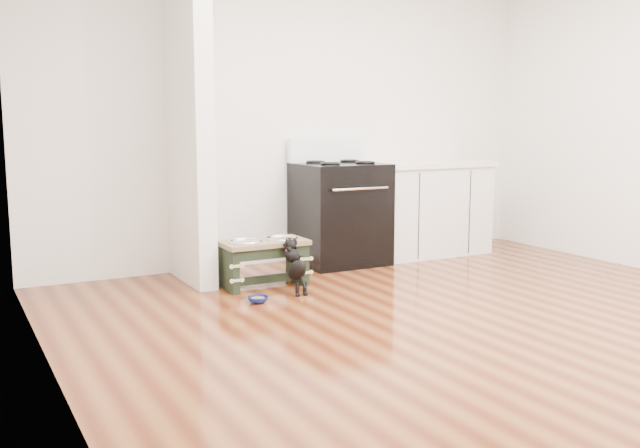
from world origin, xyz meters
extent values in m
plane|color=#4B1D0D|center=(0.00, 0.00, 0.00)|extent=(5.00, 5.00, 0.00)
plane|color=silver|center=(0.00, 2.50, 1.35)|extent=(5.00, 0.00, 5.00)
plane|color=silver|center=(-2.50, 0.00, 1.35)|extent=(0.00, 5.00, 5.00)
cube|color=silver|center=(-1.18, 2.10, 1.35)|extent=(0.15, 0.80, 2.70)
cube|color=black|center=(0.25, 2.15, 0.46)|extent=(0.76, 0.65, 0.92)
cube|color=black|center=(0.25, 1.84, 0.40)|extent=(0.58, 0.02, 0.50)
cylinder|color=silver|center=(0.25, 1.80, 0.72)|extent=(0.56, 0.02, 0.02)
cube|color=white|center=(0.25, 2.43, 1.03)|extent=(0.76, 0.08, 0.22)
torus|color=black|center=(0.07, 2.01, 0.93)|extent=(0.18, 0.18, 0.02)
torus|color=black|center=(0.43, 2.01, 0.93)|extent=(0.18, 0.18, 0.02)
torus|color=black|center=(0.07, 2.29, 0.93)|extent=(0.18, 0.18, 0.02)
torus|color=black|center=(0.43, 2.29, 0.93)|extent=(0.18, 0.18, 0.02)
cube|color=silver|center=(1.23, 2.18, 0.43)|extent=(1.20, 0.60, 0.86)
cube|color=beige|center=(1.23, 2.18, 0.89)|extent=(1.24, 0.64, 0.05)
cube|color=black|center=(1.23, 1.92, 0.05)|extent=(1.20, 0.06, 0.10)
cube|color=black|center=(-1.03, 1.66, 0.17)|extent=(0.06, 0.32, 0.33)
cube|color=black|center=(-0.44, 1.66, 0.17)|extent=(0.06, 0.32, 0.33)
cube|color=black|center=(-0.73, 1.51, 0.29)|extent=(0.54, 0.03, 0.08)
cube|color=black|center=(-0.73, 1.66, 0.06)|extent=(0.54, 0.06, 0.06)
cube|color=brown|center=(-0.73, 1.66, 0.35)|extent=(0.67, 0.36, 0.04)
cylinder|color=silver|center=(-0.89, 1.66, 0.35)|extent=(0.23, 0.23, 0.04)
cylinder|color=silver|center=(-0.57, 1.66, 0.35)|extent=(0.23, 0.23, 0.04)
torus|color=silver|center=(-0.89, 1.66, 0.38)|extent=(0.26, 0.26, 0.02)
torus|color=silver|center=(-0.57, 1.66, 0.38)|extent=(0.26, 0.26, 0.02)
cylinder|color=black|center=(-0.64, 1.24, 0.05)|extent=(0.03, 0.03, 0.10)
cylinder|color=black|center=(-0.58, 1.24, 0.05)|extent=(0.03, 0.03, 0.10)
sphere|color=black|center=(-0.64, 1.23, 0.01)|extent=(0.04, 0.04, 0.04)
sphere|color=black|center=(-0.58, 1.23, 0.01)|extent=(0.04, 0.04, 0.04)
ellipsoid|color=black|center=(-0.61, 1.31, 0.18)|extent=(0.12, 0.27, 0.24)
sphere|color=black|center=(-0.61, 1.40, 0.28)|extent=(0.11, 0.11, 0.11)
sphere|color=black|center=(-0.61, 1.43, 0.36)|extent=(0.10, 0.10, 0.10)
sphere|color=black|center=(-0.64, 1.49, 0.36)|extent=(0.03, 0.03, 0.03)
sphere|color=black|center=(-0.58, 1.49, 0.36)|extent=(0.03, 0.03, 0.03)
cylinder|color=black|center=(-0.61, 1.20, 0.11)|extent=(0.02, 0.08, 0.09)
torus|color=#C63A52|center=(-0.61, 1.41, 0.32)|extent=(0.09, 0.06, 0.08)
imported|color=navy|center=(-0.98, 1.20, 0.02)|extent=(0.16, 0.16, 0.05)
cylinder|color=brown|center=(-0.98, 1.20, 0.03)|extent=(0.10, 0.10, 0.02)
camera|label=1|loc=(-2.97, -3.43, 1.32)|focal=40.00mm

